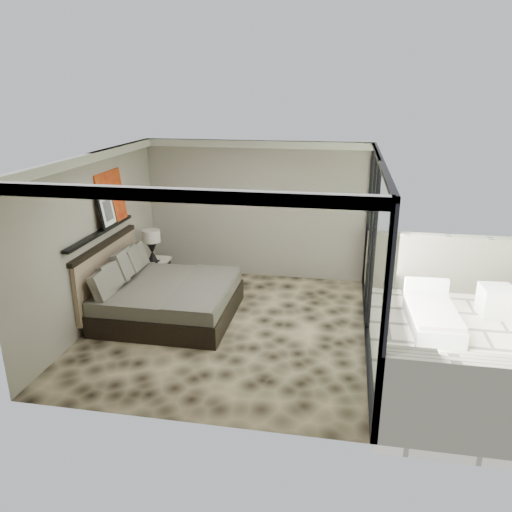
% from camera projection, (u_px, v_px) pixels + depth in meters
% --- Properties ---
extents(floor, '(5.00, 5.00, 0.00)m').
position_uv_depth(floor, '(229.00, 327.00, 8.27)').
color(floor, black).
rests_on(floor, ground).
extents(ceiling, '(4.50, 5.00, 0.02)m').
position_uv_depth(ceiling, '(226.00, 158.00, 7.37)').
color(ceiling, silver).
rests_on(ceiling, back_wall).
extents(back_wall, '(4.50, 0.02, 2.80)m').
position_uv_depth(back_wall, '(256.00, 210.00, 10.14)').
color(back_wall, gray).
rests_on(back_wall, floor).
extents(left_wall, '(0.02, 5.00, 2.80)m').
position_uv_depth(left_wall, '(95.00, 240.00, 8.20)').
color(left_wall, gray).
rests_on(left_wall, floor).
extents(glass_wall, '(0.08, 5.00, 2.80)m').
position_uv_depth(glass_wall, '(374.00, 255.00, 7.43)').
color(glass_wall, white).
rests_on(glass_wall, floor).
extents(terrace_slab, '(3.00, 5.00, 0.12)m').
position_uv_depth(terrace_slab, '(467.00, 351.00, 7.65)').
color(terrace_slab, beige).
rests_on(terrace_slab, ground).
extents(picture_ledge, '(0.12, 2.20, 0.05)m').
position_uv_depth(picture_ledge, '(100.00, 232.00, 8.25)').
color(picture_ledge, black).
rests_on(picture_ledge, left_wall).
extents(bed, '(2.23, 2.16, 1.23)m').
position_uv_depth(bed, '(163.00, 297.00, 8.57)').
color(bed, black).
rests_on(bed, floor).
extents(nightstand, '(0.62, 0.62, 0.57)m').
position_uv_depth(nightstand, '(154.00, 271.00, 9.99)').
color(nightstand, black).
rests_on(nightstand, floor).
extents(table_lamp, '(0.34, 0.34, 0.63)m').
position_uv_depth(table_lamp, '(152.00, 241.00, 9.74)').
color(table_lamp, black).
rests_on(table_lamp, nightstand).
extents(abstract_canvas, '(0.13, 0.90, 0.90)m').
position_uv_depth(abstract_canvas, '(111.00, 198.00, 8.58)').
color(abstract_canvas, red).
rests_on(abstract_canvas, picture_ledge).
extents(framed_print, '(0.11, 0.50, 0.60)m').
position_uv_depth(framed_print, '(107.00, 210.00, 8.34)').
color(framed_print, black).
rests_on(framed_print, picture_ledge).
extents(ottoman, '(0.56, 0.56, 0.52)m').
position_uv_depth(ottoman, '(496.00, 301.00, 8.63)').
color(ottoman, white).
rests_on(ottoman, terrace_slab).
extents(lounger, '(0.83, 1.54, 0.59)m').
position_uv_depth(lounger, '(432.00, 315.00, 8.27)').
color(lounger, white).
rests_on(lounger, terrace_slab).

